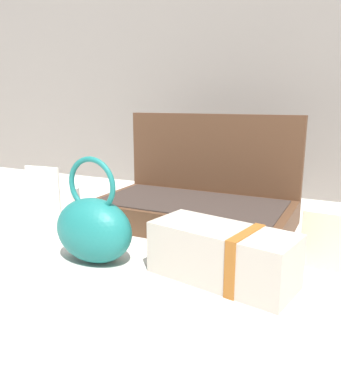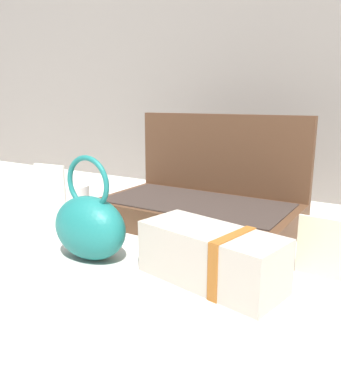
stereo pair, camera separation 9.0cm
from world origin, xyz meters
TOP-DOWN VIEW (x-y plane):
  - ground_plane at (0.00, 0.00)m, footprint 6.00×6.00m
  - open_suitcase at (-0.00, 0.14)m, footprint 0.51×0.29m
  - teal_pouch_handbag at (-0.09, -0.20)m, footprint 0.18×0.11m
  - cream_toiletry_bag at (0.18, -0.16)m, footprint 0.29×0.16m
  - coffee_mug at (-0.36, 0.02)m, footprint 0.12×0.09m
  - info_card_left at (0.35, -0.03)m, footprint 0.10×0.01m
  - poster_card_right at (-0.32, -0.10)m, footprint 0.10×0.01m

SIDE VIEW (x-z plane):
  - ground_plane at x=0.00m, z-range 0.00..0.00m
  - coffee_mug at x=-0.36m, z-range 0.00..0.09m
  - cream_toiletry_bag at x=0.18m, z-range 0.00..0.10m
  - info_card_left at x=0.35m, z-range 0.00..0.12m
  - open_suitcase at x=0.00m, z-range -0.08..0.21m
  - teal_pouch_handbag at x=-0.09m, z-range -0.04..0.18m
  - poster_card_right at x=-0.32m, z-range 0.00..0.17m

